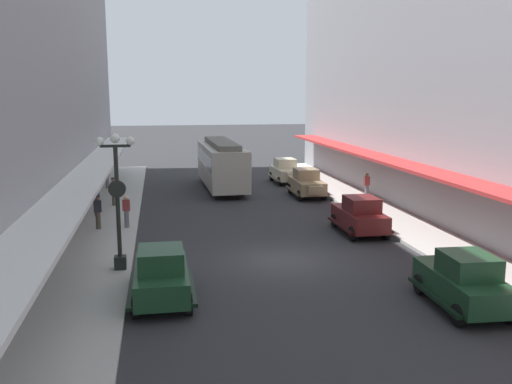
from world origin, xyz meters
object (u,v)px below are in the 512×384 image
Objects in this scene: parked_car_1 at (161,273)px; pedestrian_5 at (107,176)px; fire_hydrant at (361,205)px; pedestrian_1 at (96,200)px; pedestrian_2 at (126,211)px; pedestrian_3 at (114,191)px; parked_car_2 at (464,280)px; parked_car_0 at (307,182)px; pedestrian_4 at (367,186)px; lamp_post_with_clock at (117,196)px; parked_car_4 at (286,170)px; parked_car_3 at (360,214)px; pedestrian_0 at (98,212)px; streetcar at (222,163)px.

pedestrian_5 is at bearing 99.22° from parked_car_1.
parked_car_1 reaches higher than fire_hydrant.
pedestrian_2 is (1.77, -3.14, -0.02)m from pedestrian_1.
pedestrian_3 is (-2.68, 15.79, 0.07)m from parked_car_1.
fire_hydrant is at bearing 82.63° from parked_car_2.
parked_car_2 is 20.09m from pedestrian_1.
pedestrian_1 is at bearing -162.00° from parked_car_0.
parked_car_1 is 10.13m from pedestrian_2.
pedestrian_4 is at bearing -1.95° from pedestrian_3.
pedestrian_4 is at bearing 39.59° from lamp_post_with_clock.
lamp_post_with_clock is (-11.12, -20.06, 2.04)m from parked_car_4.
parked_car_0 is at bearing 89.81° from parked_car_3.
fire_hydrant is at bearing 6.16° from pedestrian_0.
pedestrian_5 is (-13.20, -1.04, 0.05)m from parked_car_4.
lamp_post_with_clock is at bearing 115.30° from parked_car_1.
parked_car_0 is 5.22× the size of fire_hydrant.
fire_hydrant is at bearing -36.03° from pedestrian_5.
pedestrian_1 is at bearing 104.56° from parked_car_1.
parked_car_1 is at bearing 166.30° from parked_car_2.
parked_car_3 reaches higher than pedestrian_4.
pedestrian_1 is (-14.63, 1.66, 0.45)m from fire_hydrant.
parked_car_3 is at bearing -113.40° from pedestrian_4.
parked_car_3 is (-0.03, -9.95, 0.00)m from parked_car_0.
lamp_post_with_clock is 18.96m from pedestrian_4.
pedestrian_5 is (-0.93, 6.48, -0.02)m from pedestrian_3.
pedestrian_3 is (-7.12, -5.52, -0.89)m from streetcar.
parked_car_3 is 2.56× the size of pedestrian_0.
pedestrian_1 is 3.61m from pedestrian_2.
parked_car_1 is 0.83× the size of lamp_post_with_clock.
parked_car_4 is at bearing 90.58° from parked_car_0.
lamp_post_with_clock is 3.09× the size of pedestrian_3.
parked_car_1 is 2.60× the size of pedestrian_5.
parked_car_0 reaches higher than pedestrian_3.
streetcar is 12.88m from pedestrian_2.
pedestrian_2 is (-0.11, 6.75, -2.00)m from lamp_post_with_clock.
parked_car_4 is 23.03m from lamp_post_with_clock.
parked_car_3 is at bearing -11.28° from pedestrian_0.
streetcar is 10.52m from pedestrian_4.
parked_car_0 is 12.42m from pedestrian_3.
streetcar is 12.01m from fire_hydrant.
parked_car_4 is at bearing 38.04° from pedestrian_1.
fire_hydrant is 14.31m from pedestrian_0.
pedestrian_5 is at bearing 92.82° from pedestrian_0.
pedestrian_3 is at bearing 145.78° from parked_car_3.
pedestrian_0 is at bearing 102.40° from lamp_post_with_clock.
pedestrian_2 is at bearing 2.08° from pedestrian_0.
parked_car_4 is at bearing 112.98° from pedestrian_4.
pedestrian_4 is (3.35, -2.12, 0.05)m from parked_car_0.
parked_car_1 is 16.02m from pedestrian_3.
pedestrian_2 is at bearing -130.14° from parked_car_4.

